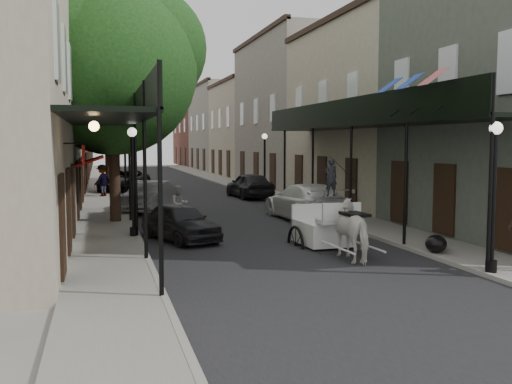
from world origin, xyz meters
TOP-DOWN VIEW (x-y plane):
  - ground at (0.00, 0.00)m, footprint 140.00×140.00m
  - road at (0.00, 20.00)m, footprint 8.00×90.00m
  - sidewalk_left at (-5.00, 20.00)m, footprint 2.20×90.00m
  - sidewalk_right at (5.00, 20.00)m, footprint 2.20×90.00m
  - building_row_left at (-8.60, 30.00)m, footprint 5.00×80.00m
  - building_row_right at (8.60, 30.00)m, footprint 5.00×80.00m
  - gallery_left at (-4.79, 6.98)m, footprint 2.20×18.05m
  - gallery_right at (4.79, 6.98)m, footprint 2.20×18.05m
  - tree_near at (-4.20, 10.18)m, footprint 7.31×6.80m
  - tree_far at (-4.25, 24.18)m, footprint 6.45×6.00m
  - lamppost_right_near at (4.10, -2.00)m, footprint 0.32×0.32m
  - lamppost_left at (-4.10, 6.00)m, footprint 0.32×0.32m
  - lamppost_right_far at (4.10, 18.00)m, footprint 0.32×0.32m
  - horse at (1.77, 0.80)m, footprint 1.00×2.05m
  - carriage at (1.66, 3.46)m, footprint 1.84×2.57m
  - pedestrian_walking at (-2.00, 9.90)m, footprint 0.80×0.66m
  - pedestrian_sidewalk_left at (-5.03, 21.26)m, footprint 1.37×1.35m
  - car_left_near at (-2.60, 5.29)m, footprint 2.67×4.02m
  - car_left_mid at (-2.91, 14.00)m, footprint 3.11×4.61m
  - car_left_far at (-3.60, 25.24)m, footprint 4.07×5.91m
  - car_right_near at (3.30, 9.00)m, footprint 2.43×5.54m
  - car_right_far at (3.45, 19.00)m, footprint 2.19×4.66m
  - trash_bags at (4.32, 0.72)m, footprint 0.88×1.03m

SIDE VIEW (x-z plane):
  - ground at x=0.00m, z-range 0.00..0.00m
  - road at x=0.00m, z-range 0.00..0.01m
  - sidewalk_left at x=-5.00m, z-range 0.00..0.12m
  - sidewalk_right at x=5.00m, z-range 0.00..0.12m
  - trash_bags at x=4.32m, z-range 0.10..0.63m
  - car_left_near at x=-2.60m, z-range 0.00..1.27m
  - car_left_mid at x=-2.91m, z-range 0.00..1.44m
  - car_left_far at x=-3.60m, z-range 0.00..1.50m
  - pedestrian_walking at x=-2.00m, z-range 0.00..1.53m
  - car_right_far at x=3.45m, z-range 0.00..1.54m
  - car_right_near at x=3.30m, z-range 0.00..1.58m
  - horse at x=1.77m, z-range 0.00..1.70m
  - pedestrian_sidewalk_left at x=-5.03m, z-range 0.12..2.01m
  - carriage at x=1.66m, z-range -0.32..2.53m
  - lamppost_right_near at x=4.10m, z-range 0.19..3.90m
  - lamppost_left at x=-4.10m, z-range 0.19..3.90m
  - lamppost_right_far at x=4.10m, z-range 0.19..3.90m
  - gallery_left at x=-4.79m, z-range 1.61..6.49m
  - gallery_right at x=4.79m, z-range 1.61..6.49m
  - building_row_left at x=-8.60m, z-range 0.00..10.50m
  - building_row_right at x=8.60m, z-range 0.00..10.50m
  - tree_far at x=-4.25m, z-range 1.53..10.14m
  - tree_near at x=-4.20m, z-range 1.67..11.30m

